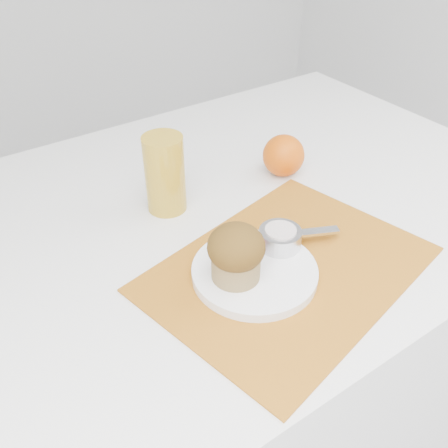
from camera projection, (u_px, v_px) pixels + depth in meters
ground at (234, 447)px, 1.31m from camera, size 3.00×3.00×0.00m
table at (223, 341)px, 1.12m from camera, size 1.20×0.80×0.75m
placemat at (288, 269)px, 0.76m from camera, size 0.47×0.38×0.00m
plate at (255, 272)px, 0.74m from camera, size 0.20×0.20×0.01m
ramekin at (280, 238)px, 0.77m from camera, size 0.08×0.08×0.03m
cream at (281, 231)px, 0.76m from camera, size 0.06×0.06×0.01m
raspberry_near at (250, 247)px, 0.76m from camera, size 0.02×0.02×0.02m
raspberry_far at (253, 244)px, 0.76m from camera, size 0.02×0.02×0.02m
butter_knife at (277, 236)px, 0.79m from camera, size 0.19×0.10×0.01m
orange at (283, 155)px, 0.96m from camera, size 0.08×0.08×0.08m
juice_glass at (165, 174)px, 0.85m from camera, size 0.09×0.09×0.14m
muffin at (236, 253)px, 0.69m from camera, size 0.08×0.08×0.09m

